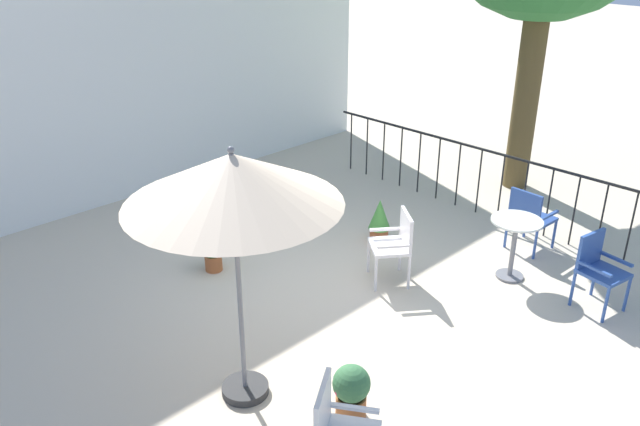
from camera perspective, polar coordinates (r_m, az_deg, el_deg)
ground_plane at (r=7.84m, az=1.33°, el=-6.42°), size 60.00×60.00×0.00m
villa_facade at (r=10.31m, az=-16.58°, el=15.04°), size 9.24×0.30×4.98m
terrace_railing at (r=9.75m, az=14.00°, el=3.73°), size 0.03×5.54×1.01m
patio_umbrella_0 at (r=5.20m, az=-7.74°, el=2.72°), size 1.81×1.81×2.43m
cafe_table_0 at (r=8.11m, az=16.85°, el=-2.17°), size 0.61×0.61×0.78m
patio_chair_0 at (r=7.85m, az=23.41°, el=-4.30°), size 0.51×0.52×0.88m
patio_chair_1 at (r=8.86m, az=18.05°, el=-0.23°), size 0.52×0.50×0.88m
patio_chair_3 at (r=7.75m, az=6.72°, el=-2.52°), size 0.65×0.66×0.89m
potted_plant_0 at (r=8.12m, az=-9.50°, el=-3.01°), size 0.36×0.36×0.55m
potted_plant_1 at (r=9.43m, az=-4.33°, el=1.35°), size 0.37×0.37×0.56m
potted_plant_2 at (r=8.75m, az=5.29°, el=-0.59°), size 0.30×0.30×0.62m
potted_plant_3 at (r=5.85m, az=2.77°, el=-15.41°), size 0.34×0.34×0.54m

